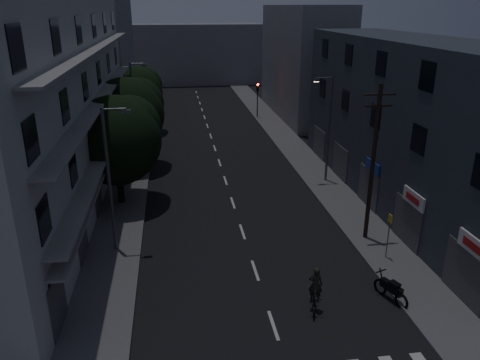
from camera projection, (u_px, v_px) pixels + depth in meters
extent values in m
plane|color=black|center=(219.00, 161.00, 41.50)|extent=(160.00, 160.00, 0.00)
cube|color=#565659|center=(133.00, 164.00, 40.46)|extent=(3.00, 90.00, 0.15)
cube|color=#565659|center=(301.00, 156.00, 42.48)|extent=(3.00, 90.00, 0.15)
cube|color=beige|center=(273.00, 325.00, 20.18)|extent=(0.15, 2.00, 0.01)
cube|color=beige|center=(255.00, 270.00, 24.35)|extent=(0.15, 2.00, 0.01)
cube|color=beige|center=(242.00, 232.00, 28.52)|extent=(0.15, 2.00, 0.01)
cube|color=beige|center=(233.00, 203.00, 32.69)|extent=(0.15, 2.00, 0.01)
cube|color=beige|center=(225.00, 180.00, 36.86)|extent=(0.15, 2.00, 0.01)
cube|color=beige|center=(220.00, 163.00, 41.03)|extent=(0.15, 2.00, 0.01)
cube|color=beige|center=(215.00, 148.00, 45.20)|extent=(0.15, 2.00, 0.01)
cube|color=beige|center=(211.00, 136.00, 49.37)|extent=(0.15, 2.00, 0.01)
cube|color=beige|center=(207.00, 126.00, 53.54)|extent=(0.15, 2.00, 0.01)
cube|color=beige|center=(204.00, 117.00, 57.71)|extent=(0.15, 2.00, 0.01)
cube|color=beige|center=(202.00, 110.00, 61.89)|extent=(0.15, 2.00, 0.01)
cube|color=beige|center=(200.00, 103.00, 66.06)|extent=(0.15, 2.00, 0.01)
cube|color=beige|center=(198.00, 97.00, 70.23)|extent=(0.15, 2.00, 0.01)
cube|color=beige|center=(196.00, 92.00, 74.40)|extent=(0.15, 2.00, 0.01)
cube|color=#B4B5AF|center=(48.00, 101.00, 30.94)|extent=(6.00, 36.00, 14.00)
cube|color=black|center=(56.00, 290.00, 19.20)|extent=(0.06, 1.60, 1.60)
cube|color=black|center=(81.00, 226.00, 24.76)|extent=(0.06, 1.60, 1.60)
cube|color=black|center=(97.00, 185.00, 30.32)|extent=(0.06, 1.60, 1.60)
cube|color=black|center=(108.00, 157.00, 35.88)|extent=(0.06, 1.60, 1.60)
cube|color=black|center=(116.00, 137.00, 41.44)|extent=(0.06, 1.60, 1.60)
cube|color=black|center=(122.00, 121.00, 47.00)|extent=(0.06, 1.60, 1.60)
cube|color=black|center=(44.00, 219.00, 18.08)|extent=(0.06, 1.60, 1.60)
cube|color=black|center=(73.00, 169.00, 23.64)|extent=(0.06, 1.60, 1.60)
cube|color=black|center=(91.00, 138.00, 29.20)|extent=(0.06, 1.60, 1.60)
cube|color=black|center=(103.00, 116.00, 34.76)|extent=(0.06, 1.60, 1.60)
cube|color=black|center=(112.00, 101.00, 40.32)|extent=(0.06, 1.60, 1.60)
cube|color=black|center=(119.00, 90.00, 45.88)|extent=(0.06, 1.60, 1.60)
cube|color=black|center=(31.00, 139.00, 16.95)|extent=(0.06, 1.60, 1.60)
cube|color=black|center=(65.00, 106.00, 22.51)|extent=(0.06, 1.60, 1.60)
cube|color=black|center=(85.00, 86.00, 28.07)|extent=(0.06, 1.60, 1.60)
cube|color=black|center=(99.00, 73.00, 33.63)|extent=(0.06, 1.60, 1.60)
cube|color=black|center=(108.00, 63.00, 39.19)|extent=(0.06, 1.60, 1.60)
cube|color=black|center=(116.00, 56.00, 44.76)|extent=(0.06, 1.60, 1.60)
cube|color=black|center=(16.00, 48.00, 15.83)|extent=(0.06, 1.60, 1.60)
cube|color=black|center=(56.00, 37.00, 21.39)|extent=(0.06, 1.60, 1.60)
cube|color=black|center=(79.00, 30.00, 26.95)|extent=(0.06, 1.60, 1.60)
cube|color=black|center=(94.00, 26.00, 32.51)|extent=(0.06, 1.60, 1.60)
cube|color=black|center=(105.00, 23.00, 38.07)|extent=(0.06, 1.60, 1.60)
cube|color=black|center=(113.00, 21.00, 43.63)|extent=(0.06, 1.60, 1.60)
cube|color=gray|center=(107.00, 143.00, 32.46)|extent=(1.00, 32.40, 0.12)
cube|color=gray|center=(102.00, 97.00, 31.34)|extent=(1.00, 32.40, 0.12)
cube|color=gray|center=(97.00, 47.00, 30.22)|extent=(1.00, 32.40, 0.12)
cube|color=gray|center=(106.00, 155.00, 32.76)|extent=(0.80, 32.40, 0.12)
cube|color=#424247|center=(58.00, 302.00, 19.41)|extent=(0.06, 2.40, 2.40)
cube|color=#424247|center=(82.00, 236.00, 24.97)|extent=(0.06, 2.40, 2.40)
cube|color=#424247|center=(98.00, 194.00, 30.53)|extent=(0.06, 2.40, 2.40)
cube|color=#424247|center=(108.00, 165.00, 36.09)|extent=(0.06, 2.40, 2.40)
cube|color=#424247|center=(116.00, 144.00, 41.65)|extent=(0.06, 2.40, 2.40)
cube|color=#424247|center=(122.00, 127.00, 47.21)|extent=(0.06, 2.40, 2.40)
cube|color=#2C323B|center=(414.00, 125.00, 31.00)|extent=(6.00, 28.00, 11.00)
cube|color=black|center=(418.00, 139.00, 24.75)|extent=(0.06, 1.40, 1.50)
cube|color=black|center=(376.00, 116.00, 29.84)|extent=(0.06, 1.40, 1.50)
cube|color=black|center=(345.00, 100.00, 34.94)|extent=(0.06, 1.40, 1.50)
cube|color=black|center=(323.00, 88.00, 40.04)|extent=(0.06, 1.40, 1.50)
cube|color=black|center=(427.00, 76.00, 23.59)|extent=(0.06, 1.40, 1.50)
cube|color=black|center=(381.00, 64.00, 28.69)|extent=(0.06, 1.40, 1.50)
cube|color=black|center=(349.00, 55.00, 33.78)|extent=(0.06, 1.40, 1.50)
cube|color=black|center=(325.00, 48.00, 38.88)|extent=(0.06, 1.40, 1.50)
cube|color=#424247|center=(464.00, 275.00, 21.37)|extent=(0.06, 3.00, 2.60)
cube|color=#424247|center=(407.00, 223.00, 26.46)|extent=(0.06, 3.00, 2.60)
cube|color=#424247|center=(368.00, 188.00, 31.56)|extent=(0.06, 3.00, 2.60)
cube|color=#424247|center=(340.00, 162.00, 36.66)|extent=(0.06, 3.00, 2.60)
cube|color=#424247|center=(319.00, 143.00, 41.76)|extent=(0.06, 3.00, 2.60)
cube|color=silver|center=(476.00, 247.00, 20.30)|extent=(0.12, 2.40, 0.80)
cube|color=#B21414|center=(474.00, 247.00, 20.29)|extent=(0.02, 1.60, 0.36)
cube|color=silver|center=(414.00, 199.00, 25.40)|extent=(0.12, 2.20, 0.80)
cube|color=#B21414|center=(412.00, 199.00, 25.38)|extent=(0.02, 1.40, 0.36)
cube|color=navy|center=(373.00, 166.00, 30.49)|extent=(0.12, 2.00, 0.70)
cube|color=slate|center=(104.00, 48.00, 58.39)|extent=(6.00, 20.00, 16.00)
cube|color=slate|center=(302.00, 62.00, 56.59)|extent=(6.00, 20.00, 13.00)
cube|color=slate|center=(192.00, 54.00, 81.45)|extent=(24.00, 8.00, 10.00)
cylinder|color=black|center=(119.00, 175.00, 31.82)|extent=(0.44, 0.44, 4.00)
sphere|color=black|center=(116.00, 140.00, 30.98)|extent=(6.00, 6.00, 6.00)
sphere|color=black|center=(130.00, 126.00, 31.53)|extent=(4.20, 4.20, 4.20)
sphere|color=black|center=(103.00, 137.00, 30.16)|extent=(3.90, 3.90, 3.90)
cylinder|color=black|center=(129.00, 143.00, 38.91)|extent=(0.44, 0.44, 4.04)
sphere|color=black|center=(127.00, 115.00, 38.06)|extent=(6.08, 6.08, 6.08)
sphere|color=black|center=(138.00, 103.00, 38.62)|extent=(4.26, 4.26, 4.26)
sphere|color=black|center=(116.00, 111.00, 37.23)|extent=(3.95, 3.95, 3.95)
cylinder|color=black|center=(137.00, 115.00, 49.80)|extent=(0.44, 0.44, 3.75)
sphere|color=black|center=(136.00, 93.00, 49.01)|extent=(5.61, 5.61, 5.61)
sphere|color=black|center=(144.00, 86.00, 49.53)|extent=(3.93, 3.93, 3.93)
sphere|color=black|center=(128.00, 91.00, 48.25)|extent=(3.64, 3.64, 3.64)
cylinder|color=black|center=(257.00, 104.00, 56.50)|extent=(0.12, 0.12, 3.20)
cube|color=black|center=(258.00, 87.00, 55.78)|extent=(0.28, 0.22, 0.90)
sphere|color=#FF0C05|center=(258.00, 84.00, 55.53)|extent=(0.22, 0.22, 0.22)
sphere|color=#3F330C|center=(258.00, 87.00, 55.64)|extent=(0.22, 0.22, 0.22)
sphere|color=black|center=(258.00, 90.00, 55.74)|extent=(0.22, 0.22, 0.22)
cylinder|color=black|center=(149.00, 110.00, 53.41)|extent=(0.12, 0.12, 3.20)
cube|color=black|center=(147.00, 92.00, 52.69)|extent=(0.28, 0.22, 0.90)
sphere|color=black|center=(147.00, 89.00, 52.43)|extent=(0.22, 0.22, 0.22)
sphere|color=#3F330C|center=(147.00, 92.00, 52.54)|extent=(0.22, 0.22, 0.22)
sphere|color=#0CFF26|center=(147.00, 95.00, 52.64)|extent=(0.22, 0.22, 0.22)
cylinder|color=#515558|center=(109.00, 182.00, 24.86)|extent=(0.18, 0.18, 8.00)
cylinder|color=#515558|center=(114.00, 109.00, 23.57)|extent=(1.20, 0.10, 0.10)
cube|color=#515558|center=(126.00, 112.00, 23.70)|extent=(0.45, 0.25, 0.18)
cube|color=#4C4C4C|center=(127.00, 114.00, 23.74)|extent=(0.35, 0.18, 0.04)
cylinder|color=#53565A|center=(329.00, 130.00, 35.17)|extent=(0.18, 0.18, 8.00)
cylinder|color=#53565A|center=(324.00, 78.00, 33.72)|extent=(1.20, 0.10, 0.10)
cube|color=#53565A|center=(316.00, 80.00, 33.69)|extent=(0.45, 0.25, 0.18)
cube|color=#FFD88C|center=(316.00, 81.00, 33.73)|extent=(0.35, 0.18, 0.04)
cylinder|color=#505357|center=(133.00, 107.00, 43.21)|extent=(0.18, 0.18, 8.00)
cylinder|color=#505357|center=(137.00, 64.00, 41.92)|extent=(1.20, 0.10, 0.10)
cube|color=#505357|center=(144.00, 65.00, 42.05)|extent=(0.45, 0.25, 0.18)
cube|color=#4C4C4C|center=(144.00, 66.00, 42.09)|extent=(0.35, 0.18, 0.04)
cylinder|color=black|center=(373.00, 165.00, 25.99)|extent=(0.24, 0.24, 9.00)
cube|color=black|center=(380.00, 94.00, 24.62)|extent=(1.80, 0.10, 0.10)
cube|color=black|center=(379.00, 106.00, 24.83)|extent=(1.50, 0.10, 0.10)
cylinder|color=#595B60|center=(388.00, 237.00, 24.91)|extent=(0.06, 0.06, 2.50)
cube|color=yellow|center=(390.00, 219.00, 24.54)|extent=(0.05, 0.35, 0.45)
torus|color=black|center=(401.00, 301.00, 21.25)|extent=(0.39, 0.78, 0.79)
torus|color=black|center=(380.00, 287.00, 22.36)|extent=(0.39, 0.78, 0.79)
cube|color=black|center=(391.00, 287.00, 21.68)|extent=(0.69, 1.25, 0.39)
cube|color=black|center=(395.00, 284.00, 21.44)|extent=(0.49, 0.59, 0.11)
cylinder|color=black|center=(382.00, 278.00, 22.13)|extent=(0.23, 0.48, 0.94)
cube|color=black|center=(381.00, 271.00, 22.11)|extent=(0.59, 0.25, 0.04)
imported|color=black|center=(314.00, 301.00, 21.08)|extent=(1.07, 1.82, 0.91)
imported|color=black|center=(315.00, 285.00, 20.77)|extent=(0.73, 0.58, 1.73)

